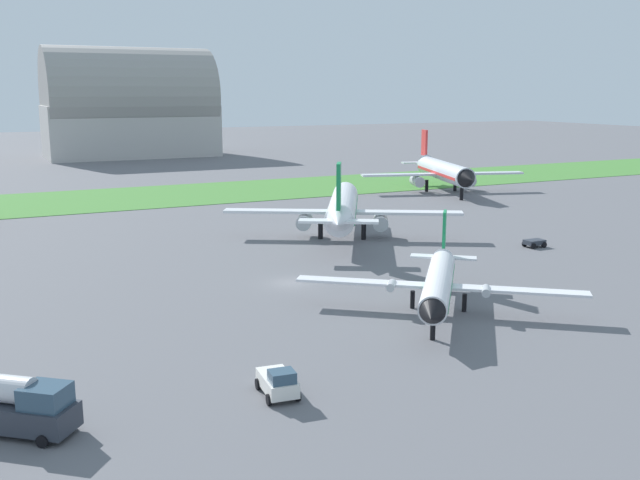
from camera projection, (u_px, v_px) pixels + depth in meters
The scene contains 9 objects.
ground_plane at pixel (291, 283), 70.48m from camera, with size 600.00×600.00×0.00m, color slate.
grass_taxiway_strip at pixel (144, 197), 127.77m from camera, with size 360.00×28.00×0.08m, color #478438.
airplane_foreground_turboprop at pixel (439, 282), 60.58m from camera, with size 20.24×18.02×7.35m.
airplane_midfield_jet at pixel (342, 208), 91.47m from camera, with size 27.54×27.52×10.79m.
airplane_parked_jet_far at pixel (443, 171), 133.19m from camera, with size 30.12×29.82×10.91m.
fuel_truck_near_gate at pixel (19, 406), 39.20m from camera, with size 6.54×5.98×3.29m.
baggage_cart_midfield at pixel (534, 242), 86.53m from camera, with size 2.41×1.76×0.90m.
pushback_tug_by_runway at pixel (278, 382), 44.11m from camera, with size 2.37×3.76×1.95m.
hangar_distant at pixel (130, 108), 205.45m from camera, with size 46.79×27.49×30.82m.
Camera 1 is at (-27.20, -62.56, 18.44)m, focal length 40.29 mm.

